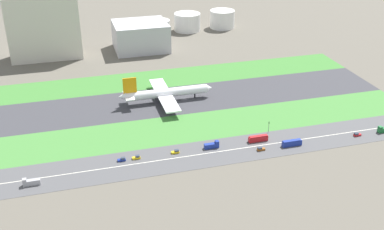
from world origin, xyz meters
The scene contains 23 objects.
ground_plane centered at (0.00, 0.00, 0.00)m, with size 800.00×800.00×0.00m, color #5B564C.
runway centered at (0.00, 0.00, 0.05)m, with size 280.00×46.00×0.10m, color #38383D.
grass_median_north centered at (0.00, 41.00, 0.05)m, with size 280.00×36.00×0.10m, color #3D7A33.
grass_median_south centered at (0.00, -41.00, 0.05)m, with size 280.00×36.00×0.10m, color #427F38.
highway centered at (0.00, -73.00, 0.05)m, with size 280.00×28.00×0.10m, color #4C4C4F.
highway_centerline centered at (0.00, -73.00, 0.11)m, with size 266.00×0.50×0.01m, color silver.
airliner centered at (-13.89, 0.00, 6.23)m, with size 65.00×56.00×19.70m.
car_1 centered at (-44.94, -68.00, 0.92)m, with size 4.40×1.80×2.00m.
car_2 centered at (-52.91, -68.00, 0.92)m, with size 4.40×1.80×2.00m.
car_4 centered at (23.40, -78.00, 0.92)m, with size 4.40×1.80×2.00m.
car_3 centered at (84.80, -78.00, 0.92)m, with size 4.40×1.80×2.00m.
bus_0 centered at (25.99, -68.00, 1.82)m, with size 11.60×2.50×3.50m.
truck_0 centered at (-2.06, -68.00, 1.67)m, with size 8.40×2.50×4.00m.
truck_1 centered at (-99.36, -78.00, 1.67)m, with size 8.40×2.50×4.00m.
car_0 centered at (-23.13, -68.00, 0.92)m, with size 4.40×1.80×2.00m.
truck_2 centered at (103.10, -78.00, 1.67)m, with size 8.40×2.50×4.00m.
bus_1 centered at (42.39, -78.00, 1.82)m, with size 11.60×2.50×3.50m.
traffic_light centered at (35.99, -60.01, 4.29)m, with size 0.36×0.50×7.20m.
terminal_building centered at (-90.00, 114.00, 26.69)m, with size 57.62×26.07×53.39m, color beige.
hangar_building centered at (-9.72, 114.00, 12.02)m, with size 46.21×39.67×24.04m, color #B2B2B7.
fuel_tank_west centered at (16.26, 159.00, 6.29)m, with size 21.58×21.58×12.58m, color silver.
fuel_tank_centre centered at (45.20, 159.00, 8.63)m, with size 25.98×25.98×17.27m, color silver.
fuel_tank_east centered at (81.99, 159.00, 8.89)m, with size 24.86×24.86×17.77m, color silver.
Camera 1 is at (-74.78, -285.11, 135.57)m, focal length 43.98 mm.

